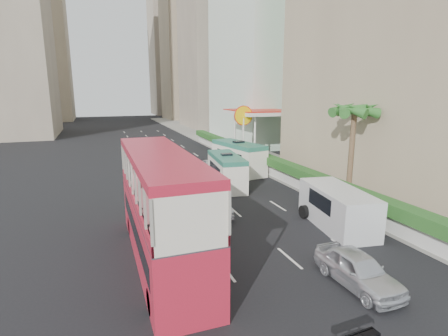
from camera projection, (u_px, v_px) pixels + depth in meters
name	position (u px, v px, depth m)	size (l,w,h in m)	color
ground_plane	(277.00, 240.00, 18.43)	(200.00, 200.00, 0.00)	black
double_decker_bus	(161.00, 207.00, 15.87)	(2.50, 11.00, 5.06)	red
car_silver_lane_a	(214.00, 213.00, 22.47)	(1.40, 4.01, 1.32)	silver
car_silver_lane_b	(356.00, 285.00, 14.18)	(1.66, 4.12, 1.40)	silver
van_asset	(214.00, 176.00, 32.35)	(2.35, 5.10, 1.42)	silver
minibus_near	(227.00, 171.00, 28.56)	(1.97, 5.91, 2.62)	silver
minibus_far	(238.00, 157.00, 33.63)	(2.17, 6.51, 2.89)	silver
panel_van_near	(337.00, 208.00, 20.11)	(2.26, 5.65, 2.26)	silver
panel_van_far	(227.00, 157.00, 36.67)	(1.79, 4.49, 1.79)	silver
sidewalk	(245.00, 152.00, 44.35)	(6.00, 120.00, 0.18)	#99968C
kerb_wall	(264.00, 167.00, 33.20)	(0.30, 44.00, 1.00)	silver
hedge	(264.00, 158.00, 33.01)	(1.10, 44.00, 0.70)	#2D6626
palm_tree	(351.00, 155.00, 23.98)	(0.36, 0.36, 6.40)	brown
shell_station	(259.00, 133.00, 42.28)	(6.50, 8.00, 5.50)	silver
tower_mid	(223.00, 6.00, 72.25)	(16.00, 16.00, 50.00)	tan
tower_far_a	(189.00, 37.00, 94.58)	(14.00, 14.00, 44.00)	tan
tower_far_b	(173.00, 53.00, 115.19)	(14.00, 14.00, 40.00)	tan
tower_left_b	(32.00, 29.00, 88.64)	(16.00, 16.00, 46.00)	tan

